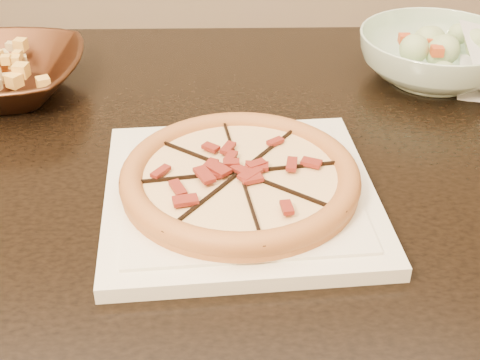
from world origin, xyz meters
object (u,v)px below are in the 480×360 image
Objects in this scene: pizza at (240,177)px; plate at (240,194)px; bronze_bowl at (0,76)px; dining_table at (166,210)px; salad_bowl at (435,57)px.

plate is at bearing 3.07° from pizza.
pizza is at bearing -36.93° from bronze_bowl.
bronze_bowl is (-0.25, 0.14, 0.14)m from dining_table.
dining_table is 5.51× the size of salad_bowl.
bronze_bowl is at bearing 151.12° from dining_table.
salad_bowl reaches higher than plate.
pizza reaches higher than plate.
dining_table is at bearing -28.88° from bronze_bowl.
plate is 0.45m from salad_bowl.
dining_table is 3.81× the size of plate.
pizza reaches higher than dining_table.
pizza is (-0.00, -0.00, 0.02)m from plate.
dining_table is at bearing -153.36° from salad_bowl.
salad_bowl reaches higher than dining_table.
plate is 0.02m from pizza.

